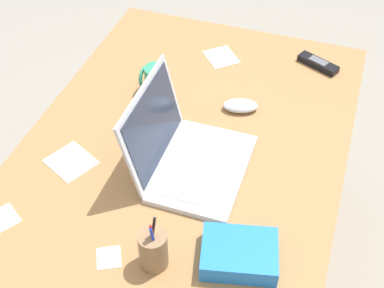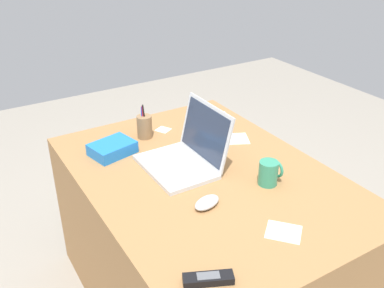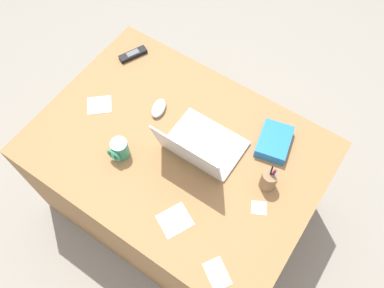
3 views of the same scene
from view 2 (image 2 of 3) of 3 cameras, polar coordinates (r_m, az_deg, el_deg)
desk at (r=2.04m, az=1.66°, el=-12.69°), size 1.34×0.96×0.73m
laptop at (r=1.86m, az=-0.85°, el=-1.41°), size 0.34×0.30×0.26m
computer_mouse at (r=1.63m, az=1.96°, el=-7.63°), size 0.09×0.13×0.03m
coffee_mug_white at (r=1.76m, az=10.01°, el=-3.69°), size 0.08×0.09×0.10m
cordless_phone at (r=1.34m, az=2.14°, el=-17.16°), size 0.10×0.16×0.03m
pen_holder at (r=2.11m, az=-6.21°, el=2.28°), size 0.07×0.07×0.17m
snack_bag at (r=1.99m, az=-10.34°, el=-0.57°), size 0.18×0.21×0.05m
paper_note_near_laptop at (r=2.19m, az=-3.77°, el=1.87°), size 0.09×0.08×0.00m
paper_note_left at (r=2.11m, az=5.59°, el=0.68°), size 0.16×0.17×0.00m
paper_note_right at (r=2.35m, az=3.43°, el=3.69°), size 0.14×0.13×0.00m
paper_note_front at (r=1.55m, az=11.85°, el=-11.16°), size 0.15×0.15×0.00m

